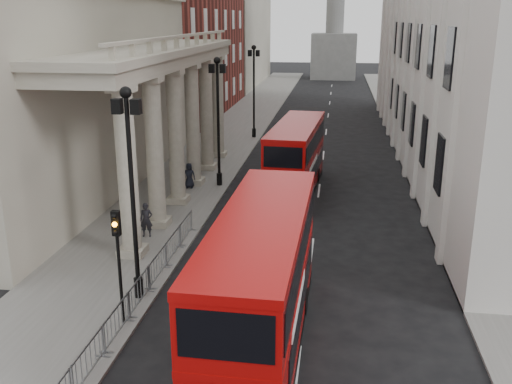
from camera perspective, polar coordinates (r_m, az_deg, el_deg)
ground at (r=20.26m, az=-13.77°, el=-15.69°), size 260.00×260.00×0.00m
sidewalk_west at (r=47.96m, az=-4.09°, el=4.10°), size 6.00×140.00×0.12m
sidewalk_east at (r=47.39m, az=15.86°, el=3.33°), size 3.00×140.00×0.12m
kerb at (r=47.44m, az=-0.59°, el=4.01°), size 0.20×140.00×0.14m
portico_building at (r=38.22m, az=-19.36°, el=8.92°), size 9.00×28.00×12.00m
brick_building at (r=66.02m, az=-7.57°, el=17.12°), size 9.00×32.00×22.00m
west_building_far at (r=97.26m, az=-2.36°, el=16.60°), size 9.00×30.00×20.00m
lamp_post_south at (r=21.87m, az=-12.34°, el=1.06°), size 1.05×0.44×8.32m
lamp_post_mid at (r=36.94m, az=-3.81°, el=7.87°), size 1.05×0.44×8.32m
lamp_post_north at (r=52.56m, az=-0.21°, el=10.65°), size 1.05×0.44×8.32m
traffic_light at (r=20.64m, az=-13.67°, el=-5.32°), size 0.28×0.33×4.30m
crowd_barriers at (r=21.82m, az=-12.61°, el=-11.04°), size 0.50×18.75×1.10m
bus_near at (r=18.92m, az=0.54°, el=-8.90°), size 2.90×11.17×4.80m
bus_far at (r=36.31m, az=4.02°, el=3.54°), size 3.21×10.45×4.44m
pedestrian_a at (r=29.33m, az=-10.91°, el=-2.77°), size 0.71×0.53×1.75m
pedestrian_b at (r=37.93m, az=-10.20°, el=1.65°), size 0.94×0.89×1.52m
pedestrian_c at (r=37.32m, az=-6.70°, el=1.65°), size 0.86×0.62×1.64m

